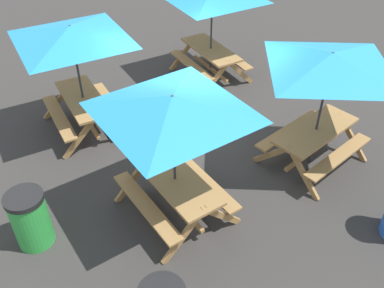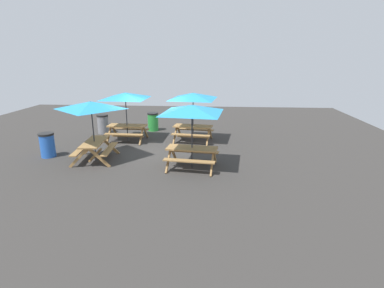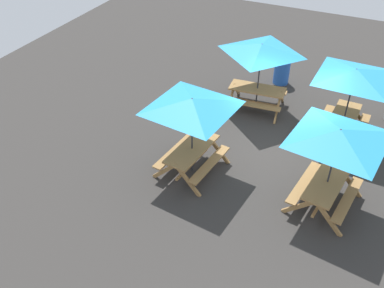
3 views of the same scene
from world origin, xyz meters
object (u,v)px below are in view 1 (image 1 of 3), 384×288
object	(u,v)px
picnic_table_1	(73,41)
trash_bin_green	(30,219)
picnic_table_0	(173,114)
picnic_table_3	(329,70)

from	to	relation	value
picnic_table_1	trash_bin_green	size ratio (longest dim) A/B	2.86
picnic_table_0	picnic_table_1	world-z (taller)	same
picnic_table_1	picnic_table_3	world-z (taller)	same
picnic_table_0	trash_bin_green	world-z (taller)	picnic_table_0
picnic_table_3	picnic_table_0	bearing A→B (deg)	-14.54
picnic_table_0	trash_bin_green	xyz separation A→B (m)	(0.81, 2.13, -1.49)
picnic_table_3	trash_bin_green	bearing A→B (deg)	-19.64
picnic_table_3	trash_bin_green	size ratio (longest dim) A/B	2.38
picnic_table_0	picnic_table_1	bearing A→B (deg)	4.26
picnic_table_3	trash_bin_green	distance (m)	5.35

